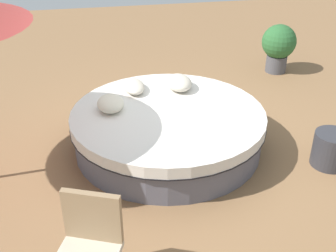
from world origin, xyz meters
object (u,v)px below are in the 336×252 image
at_px(side_table, 331,149).
at_px(throw_pillow_2, 111,103).
at_px(throw_pillow_0, 179,83).
at_px(planter, 279,45).
at_px(patio_chair, 89,241).
at_px(round_bed, 168,129).
at_px(throw_pillow_1, 134,86).

bearing_deg(side_table, throw_pillow_2, 69.67).
bearing_deg(throw_pillow_0, throw_pillow_2, 115.61).
bearing_deg(side_table, planter, -11.16).
bearing_deg(patio_chair, throw_pillow_0, -93.62).
bearing_deg(round_bed, planter, -48.55).
bearing_deg(throw_pillow_0, throw_pillow_1, 85.40).
height_order(round_bed, throw_pillow_1, throw_pillow_1).
relative_size(throw_pillow_2, patio_chair, 0.46).
bearing_deg(throw_pillow_0, round_bed, 156.56).
height_order(throw_pillow_1, planter, planter).
xyz_separation_m(patio_chair, planter, (4.49, -3.71, -0.02)).
bearing_deg(throw_pillow_2, planter, -57.79).
xyz_separation_m(round_bed, patio_chair, (-2.20, 1.11, 0.28)).
relative_size(throw_pillow_0, patio_chair, 0.53).
relative_size(round_bed, throw_pillow_0, 5.04).
bearing_deg(throw_pillow_2, throw_pillow_1, -34.48).
relative_size(throw_pillow_1, patio_chair, 0.54).
xyz_separation_m(throw_pillow_0, planter, (1.61, -2.30, -0.12)).
height_order(throw_pillow_2, patio_chair, patio_chair).
height_order(patio_chair, planter, patio_chair).
xyz_separation_m(patio_chair, side_table, (1.37, -3.10, -0.33)).
bearing_deg(throw_pillow_2, side_table, -110.33).
bearing_deg(round_bed, throw_pillow_1, 26.20).
xyz_separation_m(round_bed, throw_pillow_2, (0.19, 0.75, 0.37)).
height_order(round_bed, throw_pillow_0, throw_pillow_0).
xyz_separation_m(planter, side_table, (-3.12, 0.62, -0.31)).
bearing_deg(throw_pillow_2, round_bed, -104.15).
bearing_deg(planter, patio_chair, 140.42).
relative_size(patio_chair, side_table, 2.07).
distance_m(throw_pillow_0, side_table, 2.30).
height_order(throw_pillow_1, throw_pillow_2, throw_pillow_2).
bearing_deg(throw_pillow_1, throw_pillow_2, 145.52).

